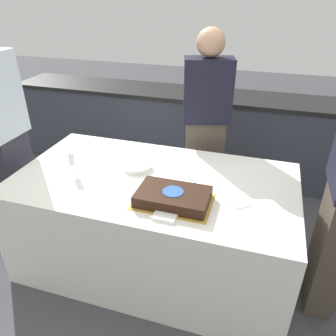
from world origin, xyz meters
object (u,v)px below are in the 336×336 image
object	(u,v)px
wine_glass	(72,160)
plate_stack	(137,166)
cake	(173,197)
person_cutting_cake	(206,128)
person_seated_left	(6,137)

from	to	relation	value
wine_glass	plate_stack	bearing A→B (deg)	26.83
cake	person_cutting_cake	size ratio (longest dim) A/B	0.29
plate_stack	person_cutting_cake	xyz separation A→B (m)	(0.37, 0.65, 0.09)
plate_stack	cake	bearing A→B (deg)	-41.83
cake	person_seated_left	bearing A→B (deg)	170.62
wine_glass	person_cutting_cake	distance (m)	1.14
person_cutting_cake	plate_stack	bearing A→B (deg)	44.98
plate_stack	person_cutting_cake	size ratio (longest dim) A/B	0.12
person_cutting_cake	person_seated_left	distance (m)	1.58
cake	plate_stack	xyz separation A→B (m)	(-0.37, 0.33, -0.02)
cake	person_seated_left	world-z (taller)	person_seated_left
person_seated_left	wine_glass	bearing A→B (deg)	-99.49
person_seated_left	person_cutting_cake	bearing A→B (deg)	-61.94
cake	plate_stack	bearing A→B (deg)	138.17
person_cutting_cake	cake	bearing A→B (deg)	74.43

